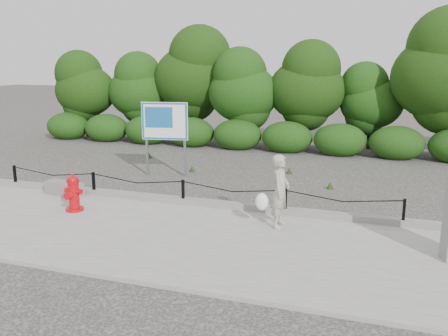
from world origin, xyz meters
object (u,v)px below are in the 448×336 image
pedestrian (279,192)px  concrete_block (64,188)px  fire_hydrant (73,193)px  advertising_sign (165,124)px

pedestrian → concrete_block: bearing=88.8°
fire_hydrant → pedestrian: pedestrian is taller
concrete_block → advertising_sign: advertising_sign is taller
pedestrian → concrete_block: 5.81m
concrete_block → advertising_sign: (1.48, 2.97, 1.34)m
concrete_block → pedestrian: bearing=-5.8°
pedestrian → concrete_block: size_ratio=1.44×
fire_hydrant → concrete_block: 1.49m
fire_hydrant → pedestrian: bearing=9.1°
fire_hydrant → advertising_sign: 4.18m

